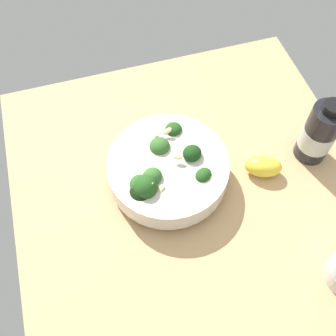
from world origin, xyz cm
name	(u,v)px	position (x,y,z in cm)	size (l,w,h in cm)	color
ground_plane	(190,188)	(0.00, 0.00, -1.56)	(64.35, 64.35, 3.12)	tan
bowl_of_broccoli	(167,169)	(-2.01, -3.90, 3.84)	(21.60, 21.60, 9.35)	silver
lemon_wedge	(263,167)	(1.40, 13.60, 1.96)	(6.82, 4.00, 3.92)	yellow
bottle_tall	(320,135)	(0.30, 24.20, 6.22)	(6.10, 6.10, 14.21)	black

